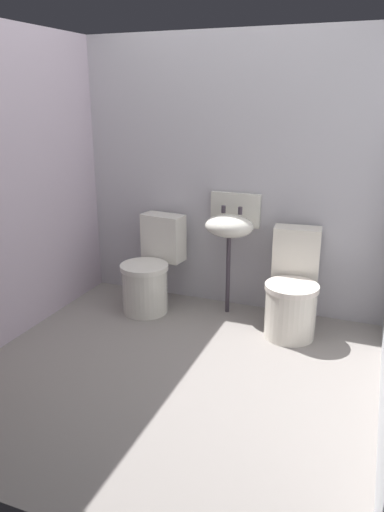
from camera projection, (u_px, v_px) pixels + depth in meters
name	position (u px, v px, depth m)	size (l,w,h in m)	color
ground_plane	(177.00, 371.00, 3.31)	(2.99, 2.72, 0.08)	gray
wall_back	(233.00, 176.00, 4.01)	(2.99, 0.10, 2.23)	#B4B1B8
wall_left	(9.00, 188.00, 3.50)	(0.10, 2.52, 2.23)	#BBABBB
toilet_left	(150.00, 273.00, 4.11)	(0.46, 0.64, 0.78)	silver
toilet_right	(292.00, 293.00, 3.69)	(0.44, 0.63, 0.78)	silver
sink	(230.00, 225.00, 3.92)	(0.42, 0.35, 0.99)	#3A323B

